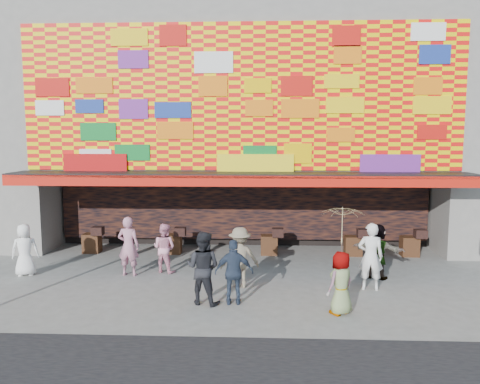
% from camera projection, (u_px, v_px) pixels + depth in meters
% --- Properties ---
extents(ground, '(90.00, 90.00, 0.00)m').
position_uv_depth(ground, '(234.00, 298.00, 12.40)').
color(ground, slate).
rests_on(ground, ground).
extents(shop_building, '(15.20, 9.40, 10.00)m').
position_uv_depth(shop_building, '(245.00, 113.00, 19.88)').
color(shop_building, gray).
rests_on(shop_building, ground).
extents(ped_a, '(0.91, 0.74, 1.61)m').
position_uv_depth(ped_a, '(25.00, 250.00, 14.29)').
color(ped_a, white).
rests_on(ped_a, ground).
extents(ped_b, '(0.70, 0.50, 1.83)m').
position_uv_depth(ped_b, '(129.00, 246.00, 14.28)').
color(ped_b, '#B9788F').
rests_on(ped_b, ground).
extents(ped_c, '(1.08, 0.95, 1.88)m').
position_uv_depth(ped_c, '(203.00, 268.00, 11.87)').
color(ped_c, black).
rests_on(ped_c, ground).
extents(ped_d, '(1.23, 0.89, 1.72)m').
position_uv_depth(ped_d, '(240.00, 257.00, 13.18)').
color(ped_d, gray).
rests_on(ped_d, ground).
extents(ped_e, '(1.00, 0.46, 1.67)m').
position_uv_depth(ped_e, '(234.00, 272.00, 11.83)').
color(ped_e, '#2E3B51').
rests_on(ped_e, ground).
extents(ped_f, '(1.61, 1.11, 1.67)m').
position_uv_depth(ped_f, '(377.00, 251.00, 13.98)').
color(ped_f, gray).
rests_on(ped_f, ground).
extents(ped_g, '(0.89, 0.84, 1.53)m').
position_uv_depth(ped_g, '(341.00, 283.00, 11.18)').
color(ped_g, gray).
rests_on(ped_g, ground).
extents(ped_h, '(0.74, 0.54, 1.89)m').
position_uv_depth(ped_h, '(371.00, 256.00, 12.94)').
color(ped_h, white).
rests_on(ped_h, ground).
extents(ped_i, '(0.91, 0.81, 1.55)m').
position_uv_depth(ped_i, '(164.00, 248.00, 14.65)').
color(ped_i, pink).
rests_on(ped_i, ground).
extents(parasol, '(1.02, 1.04, 1.87)m').
position_uv_depth(parasol, '(342.00, 226.00, 11.01)').
color(parasol, beige).
rests_on(parasol, ground).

